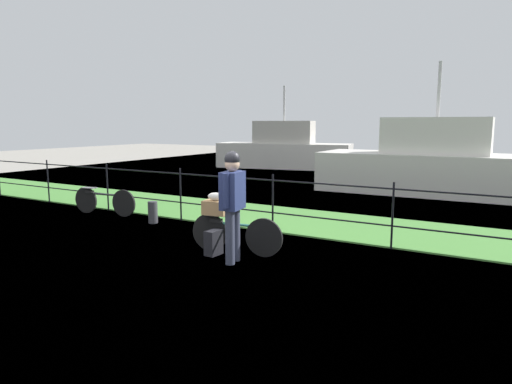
{
  "coord_description": "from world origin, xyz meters",
  "views": [
    {
      "loc": [
        4.0,
        -5.14,
        2.08
      ],
      "look_at": [
        0.07,
        1.58,
        0.9
      ],
      "focal_mm": 31.78,
      "sensor_mm": 36.0,
      "label": 1
    }
  ],
  "objects_px": {
    "wooden_crate": "(216,207)",
    "mooring_bollard": "(153,212)",
    "terrier_dog": "(217,196)",
    "cyclist_person": "(232,197)",
    "moored_boat_near": "(284,151)",
    "moored_boat_mid": "(435,166)",
    "backpack_on_paving": "(214,243)",
    "bicycle_main": "(235,234)",
    "bicycle_parked": "(104,201)"
  },
  "relations": [
    {
      "from": "terrier_dog",
      "to": "backpack_on_paving",
      "type": "xyz_separation_m",
      "value": [
        0.06,
        -0.2,
        -0.72
      ]
    },
    {
      "from": "bicycle_main",
      "to": "bicycle_parked",
      "type": "relative_size",
      "value": 0.92
    },
    {
      "from": "mooring_bollard",
      "to": "moored_boat_near",
      "type": "relative_size",
      "value": 0.07
    },
    {
      "from": "cyclist_person",
      "to": "moored_boat_near",
      "type": "xyz_separation_m",
      "value": [
        -5.96,
        13.49,
        -0.18
      ]
    },
    {
      "from": "cyclist_person",
      "to": "bicycle_parked",
      "type": "xyz_separation_m",
      "value": [
        -4.55,
        1.54,
        -0.68
      ]
    },
    {
      "from": "backpack_on_paving",
      "to": "moored_boat_near",
      "type": "relative_size",
      "value": 0.06
    },
    {
      "from": "wooden_crate",
      "to": "mooring_bollard",
      "type": "xyz_separation_m",
      "value": [
        -2.39,
        1.07,
        -0.5
      ]
    },
    {
      "from": "bicycle_main",
      "to": "backpack_on_paving",
      "type": "distance_m",
      "value": 0.37
    },
    {
      "from": "backpack_on_paving",
      "to": "bicycle_parked",
      "type": "height_order",
      "value": "bicycle_parked"
    },
    {
      "from": "moored_boat_mid",
      "to": "mooring_bollard",
      "type": "bearing_deg",
      "value": -121.32
    },
    {
      "from": "wooden_crate",
      "to": "moored_boat_mid",
      "type": "xyz_separation_m",
      "value": [
        2.03,
        8.34,
        0.11
      ]
    },
    {
      "from": "moored_boat_near",
      "to": "wooden_crate",
      "type": "bearing_deg",
      "value": -67.65
    },
    {
      "from": "backpack_on_paving",
      "to": "terrier_dog",
      "type": "bearing_deg",
      "value": -160.59
    },
    {
      "from": "mooring_bollard",
      "to": "moored_boat_mid",
      "type": "relative_size",
      "value": 0.07
    },
    {
      "from": "bicycle_parked",
      "to": "moored_boat_near",
      "type": "distance_m",
      "value": 12.04
    },
    {
      "from": "bicycle_main",
      "to": "terrier_dog",
      "type": "relative_size",
      "value": 4.85
    },
    {
      "from": "bicycle_main",
      "to": "wooden_crate",
      "type": "height_order",
      "value": "wooden_crate"
    },
    {
      "from": "terrier_dog",
      "to": "mooring_bollard",
      "type": "height_order",
      "value": "terrier_dog"
    },
    {
      "from": "cyclist_person",
      "to": "moored_boat_near",
      "type": "relative_size",
      "value": 0.26
    },
    {
      "from": "wooden_crate",
      "to": "terrier_dog",
      "type": "distance_m",
      "value": 0.19
    },
    {
      "from": "terrier_dog",
      "to": "backpack_on_paving",
      "type": "height_order",
      "value": "terrier_dog"
    },
    {
      "from": "terrier_dog",
      "to": "backpack_on_paving",
      "type": "relative_size",
      "value": 0.81
    },
    {
      "from": "bicycle_main",
      "to": "moored_boat_mid",
      "type": "xyz_separation_m",
      "value": [
        1.7,
        8.29,
        0.51
      ]
    },
    {
      "from": "mooring_bollard",
      "to": "bicycle_parked",
      "type": "distance_m",
      "value": 1.6
    },
    {
      "from": "wooden_crate",
      "to": "cyclist_person",
      "type": "bearing_deg",
      "value": -33.29
    },
    {
      "from": "cyclist_person",
      "to": "moored_boat_mid",
      "type": "xyz_separation_m",
      "value": [
        1.47,
        8.72,
        -0.16
      ]
    },
    {
      "from": "moored_boat_near",
      "to": "cyclist_person",
      "type": "bearing_deg",
      "value": -66.16
    },
    {
      "from": "wooden_crate",
      "to": "mooring_bollard",
      "type": "distance_m",
      "value": 2.67
    },
    {
      "from": "wooden_crate",
      "to": "bicycle_parked",
      "type": "relative_size",
      "value": 0.23
    },
    {
      "from": "backpack_on_paving",
      "to": "moored_boat_mid",
      "type": "height_order",
      "value": "moored_boat_mid"
    },
    {
      "from": "cyclist_person",
      "to": "wooden_crate",
      "type": "bearing_deg",
      "value": 146.71
    },
    {
      "from": "backpack_on_paving",
      "to": "mooring_bollard",
      "type": "height_order",
      "value": "mooring_bollard"
    },
    {
      "from": "cyclist_person",
      "to": "moored_boat_mid",
      "type": "bearing_deg",
      "value": 80.45
    },
    {
      "from": "bicycle_main",
      "to": "bicycle_parked",
      "type": "distance_m",
      "value": 4.46
    },
    {
      "from": "wooden_crate",
      "to": "moored_boat_mid",
      "type": "height_order",
      "value": "moored_boat_mid"
    },
    {
      "from": "bicycle_main",
      "to": "terrier_dog",
      "type": "distance_m",
      "value": 0.67
    },
    {
      "from": "bicycle_main",
      "to": "cyclist_person",
      "type": "xyz_separation_m",
      "value": [
        0.23,
        -0.42,
        0.68
      ]
    },
    {
      "from": "wooden_crate",
      "to": "backpack_on_paving",
      "type": "height_order",
      "value": "wooden_crate"
    },
    {
      "from": "wooden_crate",
      "to": "backpack_on_paving",
      "type": "relative_size",
      "value": 0.99
    },
    {
      "from": "bicycle_main",
      "to": "moored_boat_mid",
      "type": "relative_size",
      "value": 0.23
    },
    {
      "from": "backpack_on_paving",
      "to": "moored_boat_near",
      "type": "height_order",
      "value": "moored_boat_near"
    },
    {
      "from": "backpack_on_paving",
      "to": "bicycle_parked",
      "type": "bearing_deg",
      "value": -105.32
    },
    {
      "from": "mooring_bollard",
      "to": "bicycle_parked",
      "type": "xyz_separation_m",
      "value": [
        -1.59,
        0.1,
        0.1
      ]
    },
    {
      "from": "wooden_crate",
      "to": "cyclist_person",
      "type": "distance_m",
      "value": 0.73
    },
    {
      "from": "bicycle_main",
      "to": "cyclist_person",
      "type": "relative_size",
      "value": 0.93
    },
    {
      "from": "moored_boat_mid",
      "to": "backpack_on_paving",
      "type": "bearing_deg",
      "value": -102.88
    },
    {
      "from": "mooring_bollard",
      "to": "moored_boat_mid",
      "type": "bearing_deg",
      "value": 58.68
    },
    {
      "from": "moored_boat_near",
      "to": "mooring_bollard",
      "type": "bearing_deg",
      "value": -76.0
    },
    {
      "from": "terrier_dog",
      "to": "cyclist_person",
      "type": "height_order",
      "value": "cyclist_person"
    },
    {
      "from": "bicycle_main",
      "to": "cyclist_person",
      "type": "height_order",
      "value": "cyclist_person"
    }
  ]
}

